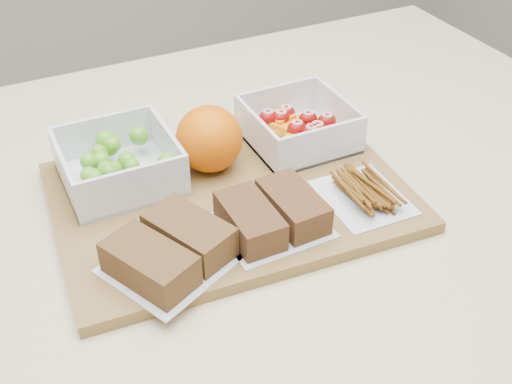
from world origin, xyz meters
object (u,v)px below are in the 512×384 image
(grape_container, at_px, (120,162))
(pretzel_bag, at_px, (364,190))
(orange, at_px, (209,139))
(sandwich_bag_left, at_px, (170,250))
(fruit_container, at_px, (298,128))
(cutting_board, at_px, (230,197))
(sandwich_bag_center, at_px, (271,214))

(grape_container, xyz_separation_m, pretzel_bag, (0.25, -0.17, -0.01))
(orange, relative_size, sandwich_bag_left, 0.53)
(fruit_container, relative_size, sandwich_bag_left, 0.81)
(orange, distance_m, sandwich_bag_left, 0.18)
(cutting_board, bearing_deg, sandwich_bag_left, -136.68)
(grape_container, bearing_deg, cutting_board, -37.19)
(grape_container, distance_m, orange, 0.11)
(sandwich_bag_center, xyz_separation_m, pretzel_bag, (0.12, -0.00, -0.01))
(cutting_board, relative_size, fruit_container, 3.23)
(grape_container, relative_size, pretzel_bag, 1.18)
(cutting_board, xyz_separation_m, pretzel_bag, (0.14, -0.08, 0.02))
(fruit_container, distance_m, sandwich_bag_left, 0.28)
(orange, relative_size, pretzel_bag, 0.74)
(orange, bearing_deg, sandwich_bag_center, -83.56)
(grape_container, bearing_deg, sandwich_bag_center, -52.67)
(grape_container, height_order, sandwich_bag_left, grape_container)
(orange, bearing_deg, sandwich_bag_left, -125.86)
(grape_container, relative_size, fruit_container, 1.05)
(sandwich_bag_left, distance_m, sandwich_bag_center, 0.12)
(orange, distance_m, sandwich_bag_center, 0.14)
(sandwich_bag_center, bearing_deg, grape_container, 127.33)
(sandwich_bag_center, bearing_deg, sandwich_bag_left, -176.41)
(grape_container, distance_m, fruit_container, 0.24)
(grape_container, xyz_separation_m, fruit_container, (0.24, -0.02, -0.00))
(pretzel_bag, bearing_deg, cutting_board, 149.25)
(grape_container, distance_m, sandwich_bag_left, 0.17)
(cutting_board, xyz_separation_m, sandwich_bag_left, (-0.11, -0.09, 0.03))
(cutting_board, height_order, pretzel_bag, pretzel_bag)
(pretzel_bag, bearing_deg, orange, 134.42)
(fruit_container, xyz_separation_m, orange, (-0.13, -0.00, 0.02))
(sandwich_bag_left, relative_size, sandwich_bag_center, 1.32)
(sandwich_bag_left, bearing_deg, grape_container, 90.90)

